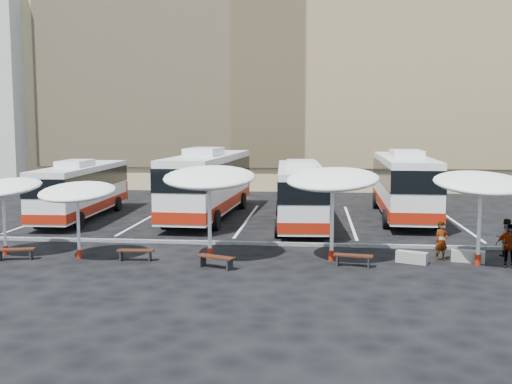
# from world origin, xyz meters

# --- Properties ---
(ground) EXTENTS (120.00, 120.00, 0.00)m
(ground) POSITION_xyz_m (0.00, 0.00, 0.00)
(ground) COLOR black
(ground) RESTS_ON ground
(sandstone_building) EXTENTS (42.00, 18.25, 29.60)m
(sandstone_building) POSITION_xyz_m (0.00, 31.87, 12.63)
(sandstone_building) COLOR tan
(sandstone_building) RESTS_ON ground
(curb_divider) EXTENTS (34.00, 0.25, 0.15)m
(curb_divider) POSITION_xyz_m (0.00, 0.50, 0.07)
(curb_divider) COLOR black
(curb_divider) RESTS_ON ground
(bay_lines) EXTENTS (24.15, 12.00, 0.01)m
(bay_lines) POSITION_xyz_m (0.00, 8.00, 0.01)
(bay_lines) COLOR white
(bay_lines) RESTS_ON ground
(bus_0) EXTENTS (2.86, 11.18, 3.53)m
(bus_0) POSITION_xyz_m (-9.88, 7.50, 1.80)
(bus_0) COLOR white
(bus_0) RESTS_ON ground
(bus_1) EXTENTS (3.60, 13.45, 4.23)m
(bus_1) POSITION_xyz_m (-2.43, 8.67, 2.16)
(bus_1) COLOR white
(bus_1) RESTS_ON ground
(bus_2) EXTENTS (3.15, 11.66, 3.66)m
(bus_2) POSITION_xyz_m (3.13, 6.24, 1.87)
(bus_2) COLOR white
(bus_2) RESTS_ON ground
(bus_3) EXTENTS (3.29, 13.01, 4.11)m
(bus_3) POSITION_xyz_m (9.23, 9.78, 2.10)
(bus_3) COLOR white
(bus_3) RESTS_ON ground
(sunshade_0) EXTENTS (4.14, 4.17, 3.38)m
(sunshade_0) POSITION_xyz_m (-9.28, -2.61, 2.87)
(sunshade_0) COLOR white
(sunshade_0) RESTS_ON ground
(sunshade_1) EXTENTS (3.40, 3.43, 3.29)m
(sunshade_1) POSITION_xyz_m (-5.83, -3.02, 2.79)
(sunshade_1) COLOR white
(sunshade_1) RESTS_ON ground
(sunshade_2) EXTENTS (3.81, 3.86, 3.98)m
(sunshade_2) POSITION_xyz_m (-0.39, -2.50, 3.39)
(sunshade_2) COLOR white
(sunshade_2) RESTS_ON ground
(sunshade_3) EXTENTS (4.64, 4.68, 3.94)m
(sunshade_3) POSITION_xyz_m (4.66, -2.41, 3.35)
(sunshade_3) COLOR white
(sunshade_3) RESTS_ON ground
(sunshade_4) EXTENTS (4.14, 4.19, 3.84)m
(sunshade_4) POSITION_xyz_m (10.45, -2.57, 3.26)
(sunshade_4) COLOR white
(sunshade_4) RESTS_ON ground
(wood_bench_0) EXTENTS (1.58, 0.77, 0.47)m
(wood_bench_0) POSITION_xyz_m (-8.34, -3.55, 0.36)
(wood_bench_0) COLOR black
(wood_bench_0) RESTS_ON ground
(wood_bench_1) EXTENTS (1.52, 0.48, 0.46)m
(wood_bench_1) POSITION_xyz_m (-3.35, -3.21, 0.35)
(wood_bench_1) COLOR black
(wood_bench_1) RESTS_ON ground
(wood_bench_2) EXTENTS (1.61, 1.03, 0.48)m
(wood_bench_2) POSITION_xyz_m (0.15, -4.18, 0.37)
(wood_bench_2) COLOR black
(wood_bench_2) RESTS_ON ground
(wood_bench_3) EXTENTS (1.58, 0.69, 0.47)m
(wood_bench_3) POSITION_xyz_m (5.48, -3.34, 0.36)
(wood_bench_3) COLOR black
(wood_bench_3) RESTS_ON ground
(conc_bench_0) EXTENTS (1.29, 0.89, 0.46)m
(conc_bench_0) POSITION_xyz_m (7.88, -2.51, 0.23)
(conc_bench_0) COLOR gray
(conc_bench_0) RESTS_ON ground
(conc_bench_1) EXTENTS (1.37, 0.76, 0.49)m
(conc_bench_1) POSITION_xyz_m (10.18, -2.10, 0.24)
(conc_bench_1) COLOR gray
(conc_bench_1) RESTS_ON ground
(passenger_0) EXTENTS (0.69, 0.58, 1.62)m
(passenger_0) POSITION_xyz_m (9.14, -1.95, 0.81)
(passenger_0) COLOR black
(passenger_0) RESTS_ON ground
(passenger_1) EXTENTS (0.89, 0.75, 1.61)m
(passenger_1) POSITION_xyz_m (12.02, -0.83, 0.81)
(passenger_1) COLOR black
(passenger_1) RESTS_ON ground
(passenger_2) EXTENTS (1.09, 0.71, 1.72)m
(passenger_2) POSITION_xyz_m (11.53, -2.89, 0.86)
(passenger_2) COLOR black
(passenger_2) RESTS_ON ground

